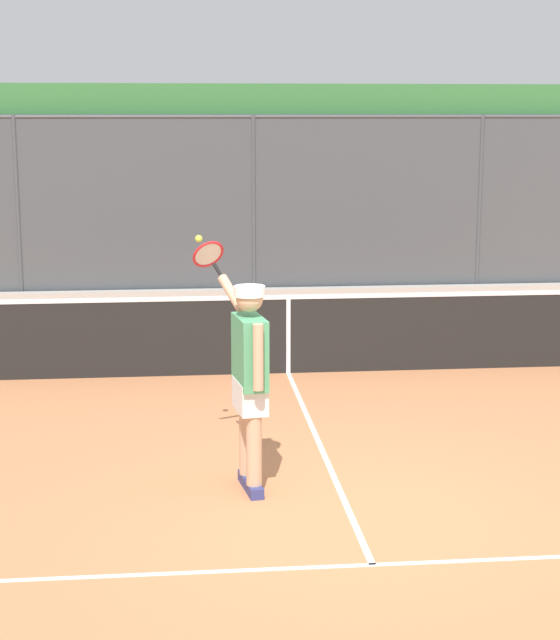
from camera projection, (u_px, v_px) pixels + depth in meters
ground_plane at (352, 518)px, 8.08m from camera, size 60.00×60.00×0.00m
court_line_markings at (379, 579)px, 7.02m from camera, size 7.63×10.00×0.01m
fence_backdrop at (251, 190)px, 18.22m from camera, size 18.74×1.37×3.58m
tennis_net at (288, 333)px, 12.50m from camera, size 9.80×0.09×1.07m
tennis_player at (249, 370)px, 8.52m from camera, size 0.62×1.38×2.03m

